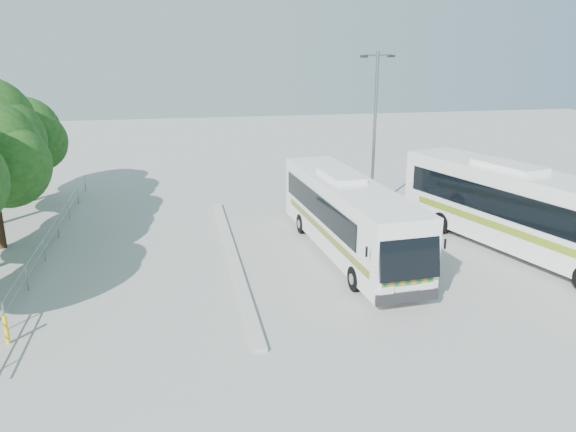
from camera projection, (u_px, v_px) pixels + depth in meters
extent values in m
plane|color=#9A9A95|center=(295.00, 270.00, 22.45)|extent=(100.00, 100.00, 0.00)
cube|color=#B2B2AD|center=(232.00, 255.00, 23.87)|extent=(0.40, 16.00, 0.15)
cylinder|color=gray|center=(48.00, 232.00, 24.03)|extent=(0.06, 22.00, 0.06)
cylinder|color=gray|center=(49.00, 241.00, 24.15)|extent=(0.06, 22.00, 0.06)
cylinder|color=gray|center=(83.00, 187.00, 33.54)|extent=(0.06, 0.06, 1.00)
sphere|color=#173C10|center=(7.00, 166.00, 23.45)|extent=(3.59, 3.59, 3.59)
sphere|color=#173C10|center=(2.00, 141.00, 26.50)|extent=(4.06, 4.06, 4.06)
cylinder|color=#382314|center=(30.00, 177.00, 32.11)|extent=(0.36, 0.36, 2.77)
sphere|color=#173C10|center=(24.00, 133.00, 31.37)|extent=(4.03, 4.03, 4.03)
sphere|color=#173C10|center=(37.00, 142.00, 31.17)|extent=(3.28, 3.28, 3.28)
sphere|color=#173C10|center=(13.00, 123.00, 31.70)|extent=(3.02, 3.02, 3.02)
cube|color=white|center=(347.00, 215.00, 23.70)|extent=(3.08, 11.34, 2.85)
cube|color=black|center=(410.00, 253.00, 18.40)|extent=(2.17, 0.57, 1.81)
cube|color=black|center=(317.00, 205.00, 23.81)|extent=(0.65, 8.95, 1.03)
cube|color=black|center=(369.00, 201.00, 24.41)|extent=(0.65, 8.95, 1.03)
cube|color=#0D5B29|center=(323.00, 231.00, 23.30)|extent=(0.68, 9.70, 0.26)
cylinder|color=black|center=(355.00, 279.00, 20.45)|extent=(0.34, 0.95, 0.93)
cylinder|color=black|center=(408.00, 273.00, 20.98)|extent=(0.34, 0.95, 0.93)
cylinder|color=black|center=(302.00, 224.00, 26.74)|extent=(0.34, 0.95, 0.93)
cylinder|color=black|center=(343.00, 220.00, 27.27)|extent=(0.34, 0.95, 0.93)
cube|color=white|center=(524.00, 209.00, 23.80)|extent=(5.91, 12.72, 3.17)
cube|color=black|center=(491.00, 201.00, 23.64)|extent=(2.78, 9.62, 1.14)
cube|color=black|center=(534.00, 193.00, 24.79)|extent=(2.78, 9.62, 1.14)
cube|color=#0D5D24|center=(506.00, 229.00, 23.13)|extent=(2.99, 10.41, 0.29)
cylinder|color=black|center=(442.00, 223.00, 26.71)|extent=(0.58, 1.09, 1.04)
cylinder|color=black|center=(479.00, 216.00, 27.74)|extent=(0.58, 1.09, 1.04)
cylinder|color=gray|center=(374.00, 133.00, 29.48)|extent=(0.20, 0.20, 8.34)
cylinder|color=gray|center=(378.00, 55.00, 28.32)|extent=(1.63, 0.52, 0.08)
cube|color=black|center=(364.00, 56.00, 27.98)|extent=(0.40, 0.28, 0.13)
cube|color=black|center=(391.00, 56.00, 28.70)|extent=(0.40, 0.28, 0.13)
cylinder|color=yellow|center=(6.00, 330.00, 16.80)|extent=(0.13, 0.13, 0.92)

